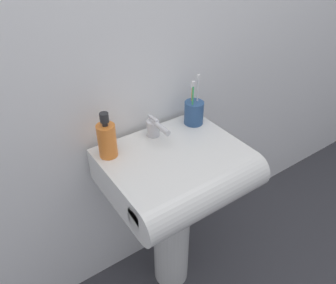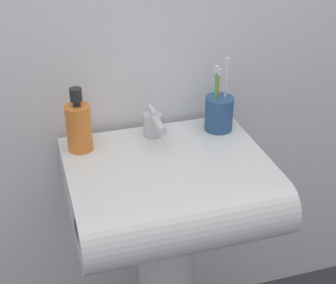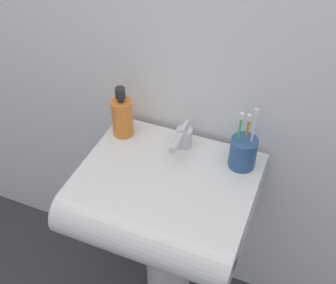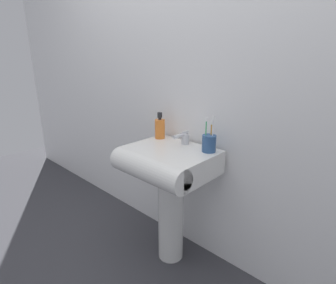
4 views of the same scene
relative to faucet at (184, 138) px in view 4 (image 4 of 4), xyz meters
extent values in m
plane|color=#38383D|center=(0.00, -0.12, -0.82)|extent=(6.00, 6.00, 0.00)
cube|color=white|center=(0.00, 0.12, 0.38)|extent=(5.00, 0.05, 2.40)
cylinder|color=white|center=(0.00, -0.12, -0.50)|extent=(0.17, 0.17, 0.63)
cube|color=white|center=(0.00, -0.12, -0.11)|extent=(0.52, 0.38, 0.14)
cylinder|color=white|center=(0.00, -0.31, -0.11)|extent=(0.52, 0.14, 0.14)
cylinder|color=silver|center=(0.00, 0.01, -0.01)|extent=(0.05, 0.05, 0.07)
cylinder|color=silver|center=(0.00, -0.04, 0.02)|extent=(0.02, 0.11, 0.02)
cube|color=silver|center=(0.00, 0.01, 0.04)|extent=(0.01, 0.06, 0.01)
cylinder|color=#2D5184|center=(0.19, 0.00, 0.01)|extent=(0.08, 0.08, 0.10)
cylinder|color=#3FB266|center=(0.17, -0.01, 0.06)|extent=(0.01, 0.01, 0.17)
cube|color=white|center=(0.17, -0.01, 0.15)|extent=(0.01, 0.01, 0.02)
cylinder|color=white|center=(0.21, 0.00, 0.06)|extent=(0.01, 0.01, 0.18)
cube|color=white|center=(0.21, 0.00, 0.16)|extent=(0.01, 0.01, 0.02)
cylinder|color=orange|center=(0.19, 0.01, 0.05)|extent=(0.01, 0.01, 0.15)
cube|color=white|center=(0.19, 0.01, 0.13)|extent=(0.01, 0.01, 0.02)
cylinder|color=orange|center=(-0.21, -0.01, 0.02)|extent=(0.07, 0.07, 0.13)
cylinder|color=#262628|center=(-0.21, -0.01, 0.09)|extent=(0.02, 0.02, 0.01)
cylinder|color=#262628|center=(-0.21, -0.01, 0.12)|extent=(0.03, 0.03, 0.03)
camera|label=1|loc=(-0.57, -0.93, 0.69)|focal=35.00mm
camera|label=2|loc=(-0.32, -1.23, 0.66)|focal=55.00mm
camera|label=3|loc=(0.33, -0.94, 0.86)|focal=45.00mm
camera|label=4|loc=(1.00, -1.22, 0.48)|focal=28.00mm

